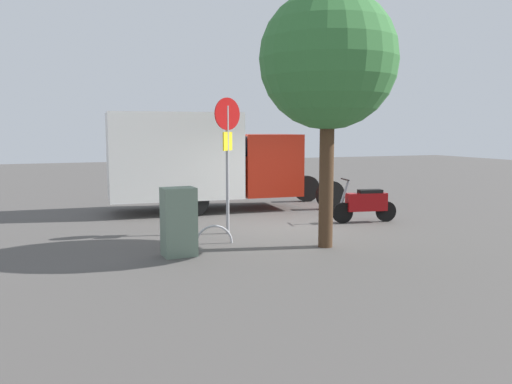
% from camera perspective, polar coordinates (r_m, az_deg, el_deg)
% --- Properties ---
extents(ground_plane, '(60.00, 60.00, 0.00)m').
position_cam_1_polar(ground_plane, '(13.39, 3.67, -3.90)').
color(ground_plane, '#4F4B48').
extents(box_truck_near, '(7.27, 2.62, 3.00)m').
position_cam_1_polar(box_truck_near, '(16.09, -5.74, 3.76)').
color(box_truck_near, black).
rests_on(box_truck_near, ground).
extents(motorcycle, '(1.80, 0.63, 1.20)m').
position_cam_1_polar(motorcycle, '(14.32, 11.97, -1.22)').
color(motorcycle, black).
rests_on(motorcycle, ground).
extents(stop_sign, '(0.71, 0.33, 3.24)m').
position_cam_1_polar(stop_sign, '(12.36, -3.15, 5.31)').
color(stop_sign, '#9E9EA3').
rests_on(stop_sign, ground).
extents(street_tree, '(2.87, 2.87, 5.36)m').
position_cam_1_polar(street_tree, '(11.11, 7.93, 14.05)').
color(street_tree, '#47301E').
rests_on(street_tree, ground).
extents(utility_cabinet, '(0.67, 0.52, 1.36)m').
position_cam_1_polar(utility_cabinet, '(10.40, -8.47, -3.26)').
color(utility_cabinet, slate).
rests_on(utility_cabinet, ground).
extents(bike_rack_hoop, '(0.85, 0.13, 0.85)m').
position_cam_1_polar(bike_rack_hoop, '(11.49, -4.63, -5.70)').
color(bike_rack_hoop, '#B7B7BC').
rests_on(bike_rack_hoop, ground).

